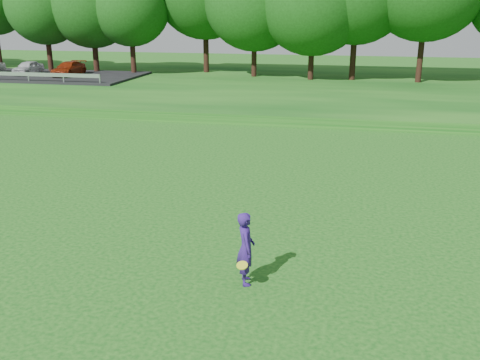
# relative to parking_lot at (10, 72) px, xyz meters

# --- Properties ---
(ground) EXTENTS (140.00, 140.00, 0.00)m
(ground) POSITION_rel_parking_lot_xyz_m (23.75, -32.78, -0.98)
(ground) COLOR #0D4712
(ground) RESTS_ON ground
(berm) EXTENTS (130.00, 30.00, 0.60)m
(berm) POSITION_rel_parking_lot_xyz_m (23.75, 1.22, -0.68)
(berm) COLOR #0D4712
(berm) RESTS_ON ground
(walking_path) EXTENTS (130.00, 1.60, 0.04)m
(walking_path) POSITION_rel_parking_lot_xyz_m (23.75, -12.78, -0.96)
(walking_path) COLOR gray
(walking_path) RESTS_ON ground
(parking_lot) EXTENTS (24.00, 9.00, 1.38)m
(parking_lot) POSITION_rel_parking_lot_xyz_m (0.00, 0.00, 0.00)
(parking_lot) COLOR black
(parking_lot) RESTS_ON berm
(woman) EXTENTS (0.62, 1.00, 1.81)m
(woman) POSITION_rel_parking_lot_xyz_m (28.27, -31.96, -0.08)
(woman) COLOR navy
(woman) RESTS_ON ground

